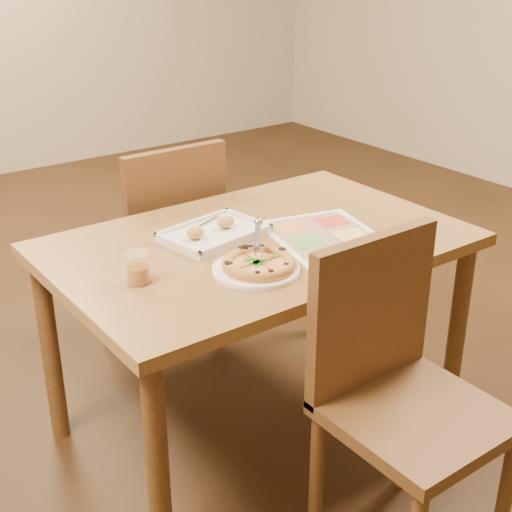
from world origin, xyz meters
TOP-DOWN VIEW (x-y plane):
  - room at (0.00, 0.00)m, footprint 7.00×7.00m
  - dining_table at (0.00, 0.00)m, footprint 1.30×0.85m
  - chair_near at (0.00, -0.60)m, footprint 0.42×0.42m
  - chair_far at (-0.00, 0.60)m, footprint 0.42×0.42m
  - plate at (-0.15, -0.20)m, footprint 0.26×0.26m
  - pizza at (-0.14, -0.20)m, footprint 0.21×0.21m
  - pizza_cutter at (-0.12, -0.16)m, footprint 0.10×0.12m
  - appetizer_tray at (-0.11, 0.09)m, footprint 0.35×0.27m
  - glass_tumbler at (-0.45, -0.06)m, footprint 0.07×0.07m
  - menu at (0.18, -0.14)m, footprint 0.43×0.53m

SIDE VIEW (x-z plane):
  - chair_near at x=0.00m, z-range 0.33..0.80m
  - chair_far at x=0.00m, z-range 0.33..0.80m
  - dining_table at x=0.00m, z-range 0.27..0.99m
  - menu at x=0.18m, z-range 0.72..0.72m
  - plate at x=-0.15m, z-range 0.72..0.73m
  - appetizer_tray at x=-0.11m, z-range 0.70..0.76m
  - pizza at x=-0.14m, z-range 0.73..0.76m
  - glass_tumbler at x=-0.45m, z-range 0.71..0.80m
  - pizza_cutter at x=-0.12m, z-range 0.76..0.84m
  - room at x=0.00m, z-range -2.15..4.85m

